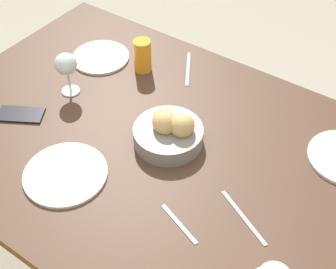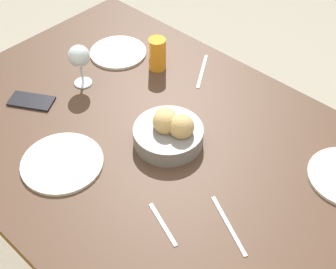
% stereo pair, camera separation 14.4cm
% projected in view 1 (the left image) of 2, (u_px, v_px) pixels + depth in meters
% --- Properties ---
extents(ground_plane, '(10.00, 10.00, 0.00)m').
position_uv_depth(ground_plane, '(165.00, 269.00, 1.98)').
color(ground_plane, '#A89E89').
extents(dining_table, '(1.60, 1.03, 0.76)m').
position_uv_depth(dining_table, '(164.00, 164.00, 1.50)').
color(dining_table, '#4C3323').
rests_on(dining_table, ground_plane).
extents(bread_basket, '(0.22, 0.22, 0.12)m').
position_uv_depth(bread_basket, '(169.00, 130.00, 1.43)').
color(bread_basket, gray).
rests_on(bread_basket, dining_table).
extents(plate_near_right, '(0.22, 0.22, 0.01)m').
position_uv_depth(plate_near_right, '(101.00, 57.00, 1.77)').
color(plate_near_right, silver).
rests_on(plate_near_right, dining_table).
extents(plate_far_center, '(0.25, 0.25, 0.01)m').
position_uv_depth(plate_far_center, '(65.00, 174.00, 1.36)').
color(plate_far_center, silver).
rests_on(plate_far_center, dining_table).
extents(juice_glass, '(0.06, 0.06, 0.12)m').
position_uv_depth(juice_glass, '(142.00, 56.00, 1.68)').
color(juice_glass, orange).
rests_on(juice_glass, dining_table).
extents(wine_glass, '(0.08, 0.08, 0.16)m').
position_uv_depth(wine_glass, '(66.00, 65.00, 1.55)').
color(wine_glass, silver).
rests_on(wine_glass, dining_table).
extents(fork_silver, '(0.18, 0.10, 0.00)m').
position_uv_depth(fork_silver, '(243.00, 217.00, 1.26)').
color(fork_silver, '#B7B7BC').
rests_on(fork_silver, dining_table).
extents(knife_silver, '(0.11, 0.18, 0.00)m').
position_uv_depth(knife_silver, '(188.00, 69.00, 1.72)').
color(knife_silver, '#B7B7BC').
rests_on(knife_silver, dining_table).
extents(spoon_coffee, '(0.14, 0.06, 0.00)m').
position_uv_depth(spoon_coffee, '(179.00, 224.00, 1.24)').
color(spoon_coffee, '#B7B7BC').
rests_on(spoon_coffee, dining_table).
extents(cell_phone, '(0.17, 0.14, 0.01)m').
position_uv_depth(cell_phone, '(21.00, 114.00, 1.54)').
color(cell_phone, black).
rests_on(cell_phone, dining_table).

